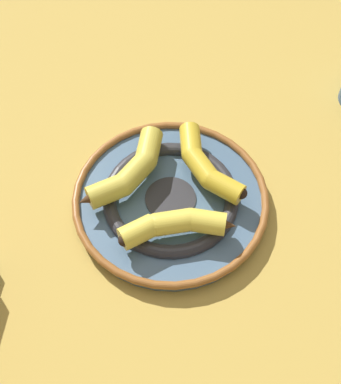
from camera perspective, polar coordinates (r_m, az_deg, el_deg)
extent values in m
plane|color=gold|center=(0.90, -2.28, -0.78)|extent=(2.80, 2.80, 0.00)
cylinder|color=slate|center=(0.89, 0.00, -1.05)|extent=(0.31, 0.31, 0.02)
torus|color=#2D2D33|center=(0.88, 0.00, -0.58)|extent=(0.22, 0.22, 0.02)
cylinder|color=#2D2D33|center=(0.88, 0.00, -0.68)|extent=(0.08, 0.08, 0.00)
torus|color=#995B28|center=(0.88, 0.00, -0.61)|extent=(0.32, 0.32, 0.01)
cylinder|color=yellow|center=(0.82, 4.03, -3.22)|extent=(0.05, 0.04, 0.04)
cylinder|color=yellow|center=(0.82, 0.32, -3.24)|extent=(0.06, 0.05, 0.04)
cylinder|color=yellow|center=(0.81, -3.22, -4.33)|extent=(0.06, 0.06, 0.04)
sphere|color=yellow|center=(0.82, 2.17, -2.96)|extent=(0.04, 0.04, 0.04)
sphere|color=yellow|center=(0.81, -1.55, -3.52)|extent=(0.04, 0.04, 0.04)
cone|color=#472D19|center=(0.82, 5.89, -3.49)|extent=(0.03, 0.03, 0.03)
sphere|color=black|center=(0.80, -4.91, -5.15)|extent=(0.02, 0.02, 0.02)
cylinder|color=gold|center=(0.85, -6.87, 0.03)|extent=(0.07, 0.07, 0.04)
cylinder|color=gold|center=(0.87, -3.83, 2.07)|extent=(0.06, 0.07, 0.04)
cylinder|color=gold|center=(0.90, -2.31, 4.82)|extent=(0.04, 0.06, 0.04)
sphere|color=gold|center=(0.86, -5.06, 0.77)|extent=(0.04, 0.04, 0.04)
sphere|color=gold|center=(0.88, -2.65, 3.33)|extent=(0.04, 0.04, 0.04)
cone|color=#472D19|center=(0.85, -8.70, -0.72)|extent=(0.04, 0.04, 0.03)
sphere|color=black|center=(0.92, -1.98, 6.26)|extent=(0.02, 0.02, 0.02)
cylinder|color=gold|center=(0.91, 2.16, 5.41)|extent=(0.05, 0.06, 0.04)
cylinder|color=gold|center=(0.88, 3.26, 2.69)|extent=(0.06, 0.07, 0.04)
cylinder|color=gold|center=(0.86, 5.89, 0.49)|extent=(0.07, 0.06, 0.04)
sphere|color=gold|center=(0.89, 2.30, 3.98)|extent=(0.04, 0.04, 0.04)
sphere|color=gold|center=(0.86, 4.25, 1.36)|extent=(0.04, 0.04, 0.04)
cone|color=#472D19|center=(0.93, 2.03, 6.79)|extent=(0.03, 0.04, 0.03)
sphere|color=black|center=(0.85, 7.54, -0.40)|extent=(0.02, 0.02, 0.02)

